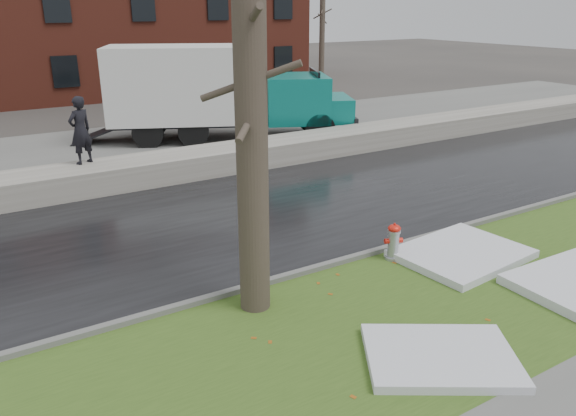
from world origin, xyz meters
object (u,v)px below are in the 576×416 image
worker (80,130)px  box_truck (214,91)px  fire_hydrant (393,240)px  tree (251,122)px

worker → box_truck: bearing=-172.4°
worker → fire_hydrant: bearing=91.9°
fire_hydrant → tree: (-3.39, -0.20, 2.87)m
tree → worker: size_ratio=3.39×
tree → worker: bearing=95.8°
fire_hydrant → worker: size_ratio=0.42×
tree → worker: tree is taller
fire_hydrant → box_truck: box_truck is taller
box_truck → tree: bearing=-87.2°
fire_hydrant → box_truck: bearing=104.6°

